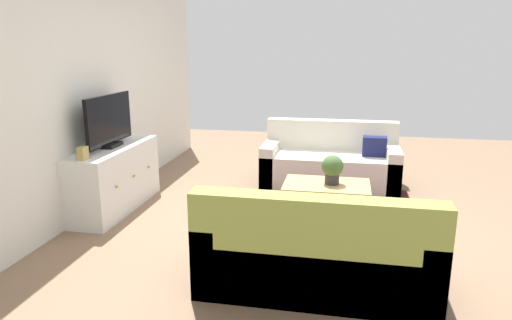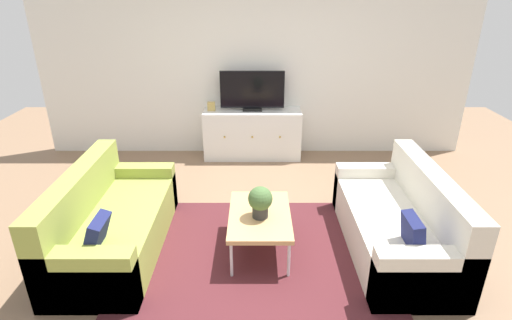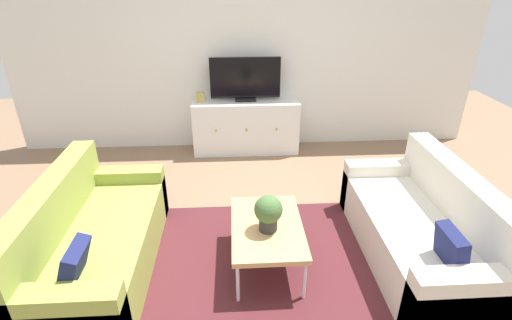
% 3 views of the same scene
% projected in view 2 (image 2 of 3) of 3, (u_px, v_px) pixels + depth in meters
% --- Properties ---
extents(ground_plane, '(10.00, 10.00, 0.00)m').
position_uv_depth(ground_plane, '(256.00, 243.00, 4.10)').
color(ground_plane, '#84664C').
extents(wall_back, '(6.40, 0.12, 2.70)m').
position_uv_depth(wall_back, '(256.00, 65.00, 5.90)').
color(wall_back, silver).
rests_on(wall_back, ground_plane).
extents(area_rug, '(2.50, 1.90, 0.01)m').
position_uv_depth(area_rug, '(256.00, 251.00, 3.96)').
color(area_rug, '#4C1E23').
rests_on(area_rug, ground_plane).
extents(couch_left_side, '(0.84, 1.78, 0.83)m').
position_uv_depth(couch_left_side, '(109.00, 225.00, 3.90)').
color(couch_left_side, olive).
rests_on(couch_left_side, ground_plane).
extents(couch_right_side, '(0.84, 1.78, 0.83)m').
position_uv_depth(couch_right_side, '(403.00, 225.00, 3.89)').
color(couch_right_side, beige).
rests_on(couch_right_side, ground_plane).
extents(coffee_table, '(0.59, 0.90, 0.41)m').
position_uv_depth(coffee_table, '(261.00, 217.00, 3.85)').
color(coffee_table, tan).
rests_on(coffee_table, ground_plane).
extents(potted_plant, '(0.23, 0.23, 0.31)m').
position_uv_depth(potted_plant, '(261.00, 201.00, 3.72)').
color(potted_plant, '#2D2D2D').
rests_on(potted_plant, coffee_table).
extents(tv_console, '(1.44, 0.47, 0.73)m').
position_uv_depth(tv_console, '(253.00, 134.00, 6.04)').
color(tv_console, white).
rests_on(tv_console, ground_plane).
extents(flat_screen_tv, '(0.93, 0.16, 0.58)m').
position_uv_depth(flat_screen_tv, '(253.00, 91.00, 5.80)').
color(flat_screen_tv, black).
rests_on(flat_screen_tv, tv_console).
extents(mantel_clock, '(0.11, 0.07, 0.13)m').
position_uv_depth(mantel_clock, '(212.00, 106.00, 5.87)').
color(mantel_clock, tan).
rests_on(mantel_clock, tv_console).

